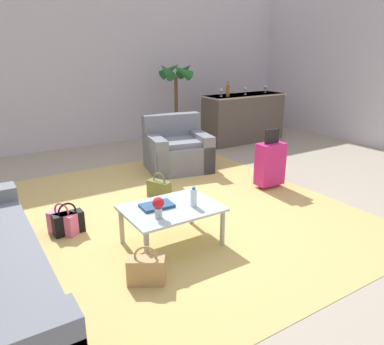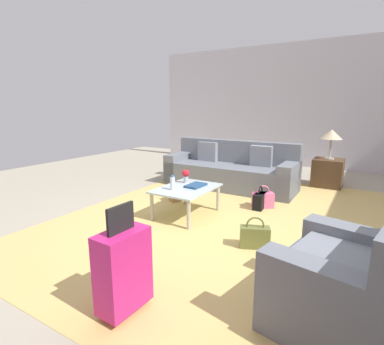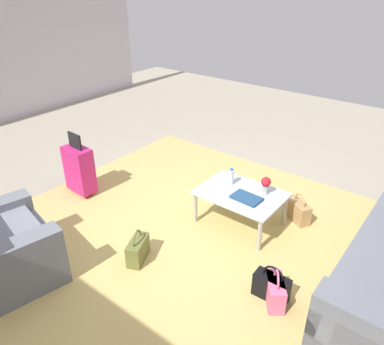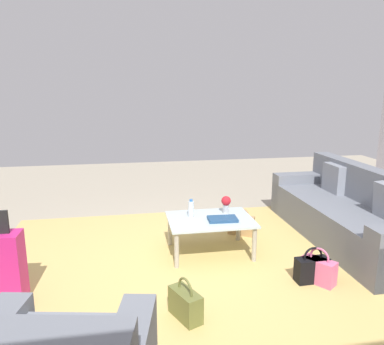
% 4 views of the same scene
% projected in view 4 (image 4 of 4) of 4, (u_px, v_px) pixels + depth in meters
% --- Properties ---
extents(ground_plane, '(12.00, 12.00, 0.00)m').
position_uv_depth(ground_plane, '(182.00, 277.00, 3.71)').
color(ground_plane, '#A89E89').
extents(area_rug, '(5.20, 4.40, 0.01)m').
position_uv_depth(area_rug, '(246.00, 281.00, 3.62)').
color(area_rug, tan).
rests_on(area_rug, ground).
extents(couch, '(0.87, 2.48, 0.88)m').
position_uv_depth(couch, '(351.00, 215.00, 4.60)').
color(couch, slate).
rests_on(couch, ground).
extents(coffee_table, '(0.94, 0.69, 0.41)m').
position_uv_depth(coffee_table, '(210.00, 223.00, 4.18)').
color(coffee_table, silver).
rests_on(coffee_table, ground).
extents(water_bottle, '(0.06, 0.06, 0.20)m').
position_uv_depth(water_bottle, '(191.00, 209.00, 4.21)').
color(water_bottle, silver).
rests_on(water_bottle, coffee_table).
extents(coffee_table_book, '(0.33, 0.22, 0.03)m').
position_uv_depth(coffee_table_book, '(223.00, 219.00, 4.11)').
color(coffee_table_book, navy).
rests_on(coffee_table_book, coffee_table).
extents(flower_vase, '(0.11, 0.11, 0.21)m').
position_uv_depth(flower_vase, '(226.00, 203.00, 4.33)').
color(flower_vase, '#B2B7BC').
rests_on(flower_vase, coffee_table).
extents(handbag_pink, '(0.30, 0.34, 0.36)m').
position_uv_depth(handbag_pink, '(318.00, 270.00, 3.58)').
color(handbag_pink, pink).
rests_on(handbag_pink, ground).
extents(handbag_tan, '(0.35, 0.29, 0.36)m').
position_uv_depth(handbag_tan, '(241.00, 225.00, 4.77)').
color(handbag_tan, tan).
rests_on(handbag_tan, ground).
extents(handbag_black, '(0.32, 0.15, 0.36)m').
position_uv_depth(handbag_black, '(312.00, 269.00, 3.60)').
color(handbag_black, black).
rests_on(handbag_black, ground).
extents(handbag_olive, '(0.26, 0.35, 0.36)m').
position_uv_depth(handbag_olive, '(185.00, 304.00, 3.02)').
color(handbag_olive, olive).
rests_on(handbag_olive, ground).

